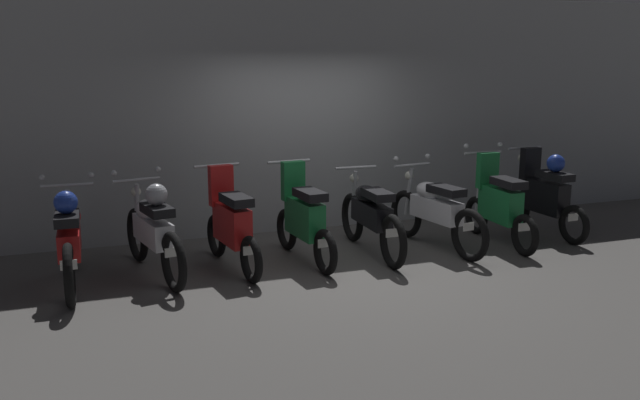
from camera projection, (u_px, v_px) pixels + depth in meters
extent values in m
plane|color=#565451|center=(346.00, 263.00, 8.17)|extent=(80.00, 80.00, 0.00)
cube|color=#9EA0A3|center=(296.00, 114.00, 9.55)|extent=(16.00, 0.30, 3.29)
torus|color=black|center=(72.00, 242.00, 7.86)|extent=(0.11, 0.65, 0.65)
torus|color=black|center=(69.00, 276.00, 6.66)|extent=(0.11, 0.65, 0.65)
cube|color=red|center=(69.00, 240.00, 7.22)|extent=(0.24, 0.84, 0.28)
ellipsoid|color=red|center=(68.00, 217.00, 7.32)|extent=(0.27, 0.45, 0.22)
cube|color=black|center=(67.00, 218.00, 7.00)|extent=(0.25, 0.53, 0.10)
cylinder|color=#B7BABF|center=(67.00, 185.00, 7.63)|extent=(0.56, 0.05, 0.04)
sphere|color=#B7BABF|center=(42.00, 178.00, 7.52)|extent=(0.07, 0.07, 0.07)
sphere|color=#B7BABF|center=(91.00, 175.00, 7.69)|extent=(0.07, 0.07, 0.07)
cylinder|color=#B7BABF|center=(70.00, 216.00, 7.75)|extent=(0.06, 0.16, 0.65)
sphere|color=silver|center=(68.00, 197.00, 7.71)|extent=(0.12, 0.12, 0.12)
cube|color=white|center=(69.00, 265.00, 6.66)|extent=(0.16, 0.02, 0.10)
sphere|color=#1E389E|center=(66.00, 202.00, 6.96)|extent=(0.24, 0.24, 0.24)
torus|color=black|center=(137.00, 235.00, 8.18)|extent=(0.21, 0.66, 0.65)
torus|color=black|center=(174.00, 262.00, 7.10)|extent=(0.21, 0.66, 0.65)
cube|color=silver|center=(153.00, 231.00, 7.60)|extent=(0.38, 0.86, 0.28)
ellipsoid|color=silver|center=(148.00, 209.00, 7.69)|extent=(0.34, 0.48, 0.22)
cube|color=black|center=(157.00, 210.00, 7.39)|extent=(0.34, 0.56, 0.10)
cylinder|color=#B7BABF|center=(137.00, 180.00, 7.95)|extent=(0.56, 0.14, 0.04)
sphere|color=#B7BABF|center=(114.00, 173.00, 7.80)|extent=(0.07, 0.07, 0.07)
sphere|color=#B7BABF|center=(158.00, 169.00, 8.07)|extent=(0.07, 0.07, 0.07)
cylinder|color=#B7BABF|center=(137.00, 210.00, 8.07)|extent=(0.09, 0.17, 0.65)
sphere|color=silver|center=(136.00, 192.00, 8.03)|extent=(0.12, 0.12, 0.12)
cube|color=white|center=(172.00, 252.00, 7.10)|extent=(0.16, 0.04, 0.10)
sphere|color=#9EA0A8|center=(156.00, 195.00, 7.36)|extent=(0.24, 0.24, 0.24)
torus|color=black|center=(216.00, 236.00, 8.38)|extent=(0.16, 0.54, 0.53)
torus|color=black|center=(251.00, 260.00, 7.38)|extent=(0.16, 0.54, 0.53)
cube|color=red|center=(232.00, 224.00, 7.83)|extent=(0.31, 0.76, 0.44)
cube|color=red|center=(221.00, 185.00, 8.04)|extent=(0.29, 0.16, 0.48)
cube|color=black|center=(236.00, 200.00, 7.62)|extent=(0.31, 0.55, 0.10)
cylinder|color=#B7BABF|center=(217.00, 165.00, 8.12)|extent=(0.56, 0.11, 0.04)
cylinder|color=#B7BABF|center=(217.00, 203.00, 8.25)|extent=(0.07, 0.15, 0.85)
sphere|color=silver|center=(216.00, 177.00, 8.19)|extent=(0.12, 0.12, 0.12)
cube|color=white|center=(250.00, 250.00, 7.38)|extent=(0.16, 0.03, 0.10)
torus|color=black|center=(287.00, 229.00, 8.69)|extent=(0.14, 0.54, 0.53)
torus|color=black|center=(325.00, 252.00, 7.67)|extent=(0.14, 0.54, 0.53)
cube|color=#197238|center=(305.00, 218.00, 8.12)|extent=(0.28, 0.75, 0.44)
cube|color=#197238|center=(293.00, 181.00, 8.34)|extent=(0.29, 0.14, 0.48)
cube|color=black|center=(310.00, 194.00, 7.91)|extent=(0.29, 0.54, 0.10)
cylinder|color=#B7BABF|center=(289.00, 161.00, 8.42)|extent=(0.56, 0.09, 0.04)
cylinder|color=#B7BABF|center=(288.00, 198.00, 8.56)|extent=(0.07, 0.15, 0.85)
sphere|color=silver|center=(287.00, 173.00, 8.49)|extent=(0.12, 0.12, 0.12)
cube|color=white|center=(324.00, 243.00, 7.67)|extent=(0.16, 0.03, 0.10)
torus|color=black|center=(352.00, 217.00, 9.08)|extent=(0.11, 0.65, 0.65)
torus|color=black|center=(393.00, 242.00, 7.87)|extent=(0.11, 0.65, 0.65)
cube|color=black|center=(371.00, 214.00, 8.43)|extent=(0.24, 0.84, 0.28)
ellipsoid|color=black|center=(367.00, 194.00, 8.53)|extent=(0.27, 0.45, 0.22)
cube|color=black|center=(378.00, 195.00, 8.21)|extent=(0.25, 0.53, 0.10)
cylinder|color=#B7BABF|center=(356.00, 167.00, 8.84)|extent=(0.56, 0.05, 0.04)
cylinder|color=#B7BABF|center=(354.00, 195.00, 8.96)|extent=(0.06, 0.16, 0.65)
sphere|color=silver|center=(354.00, 178.00, 8.92)|extent=(0.12, 0.12, 0.12)
cube|color=white|center=(392.00, 233.00, 7.87)|extent=(0.16, 0.02, 0.10)
torus|color=black|center=(406.00, 214.00, 9.28)|extent=(0.19, 0.66, 0.65)
torus|color=black|center=(470.00, 235.00, 8.16)|extent=(0.19, 0.66, 0.65)
cube|color=silver|center=(436.00, 209.00, 8.68)|extent=(0.34, 0.86, 0.28)
ellipsoid|color=silver|center=(429.00, 190.00, 8.77)|extent=(0.32, 0.47, 0.22)
cube|color=black|center=(446.00, 190.00, 8.47)|extent=(0.32, 0.55, 0.10)
cylinder|color=#B7BABF|center=(412.00, 165.00, 9.05)|extent=(0.56, 0.12, 0.04)
sphere|color=#B7BABF|center=(396.00, 159.00, 8.90)|extent=(0.07, 0.07, 0.07)
sphere|color=#B7BABF|center=(428.00, 156.00, 9.15)|extent=(0.07, 0.07, 0.07)
cylinder|color=#B7BABF|center=(409.00, 192.00, 9.17)|extent=(0.08, 0.17, 0.65)
sphere|color=silver|center=(409.00, 175.00, 9.12)|extent=(0.12, 0.12, 0.12)
cube|color=white|center=(469.00, 227.00, 8.16)|extent=(0.16, 0.04, 0.10)
torus|color=black|center=(476.00, 215.00, 9.46)|extent=(0.11, 0.53, 0.53)
torus|color=black|center=(525.00, 235.00, 8.39)|extent=(0.11, 0.53, 0.53)
cube|color=#197238|center=(500.00, 205.00, 8.87)|extent=(0.25, 0.74, 0.44)
cube|color=#197238|center=(488.00, 170.00, 9.11)|extent=(0.28, 0.13, 0.48)
cube|color=black|center=(509.00, 183.00, 8.65)|extent=(0.26, 0.53, 0.10)
cylinder|color=#B7BABF|center=(483.00, 153.00, 9.19)|extent=(0.56, 0.06, 0.04)
sphere|color=#B7BABF|center=(466.00, 146.00, 9.09)|extent=(0.07, 0.07, 0.07)
sphere|color=#B7BABF|center=(500.00, 145.00, 9.25)|extent=(0.07, 0.07, 0.07)
cylinder|color=#B7BABF|center=(479.00, 186.00, 9.33)|extent=(0.06, 0.15, 0.85)
sphere|color=silver|center=(481.00, 163.00, 9.26)|extent=(0.12, 0.12, 0.12)
cube|color=white|center=(524.00, 227.00, 8.39)|extent=(0.16, 0.02, 0.10)
torus|color=black|center=(517.00, 207.00, 9.94)|extent=(0.12, 0.53, 0.53)
torus|color=black|center=(574.00, 225.00, 8.91)|extent=(0.12, 0.53, 0.53)
cube|color=black|center=(545.00, 197.00, 9.37)|extent=(0.26, 0.75, 0.44)
cube|color=black|center=(530.00, 164.00, 9.60)|extent=(0.29, 0.13, 0.48)
cube|color=black|center=(555.00, 176.00, 9.16)|extent=(0.27, 0.53, 0.10)
cylinder|color=#B7BABF|center=(525.00, 148.00, 9.68)|extent=(0.56, 0.07, 0.04)
cylinder|color=#B7BABF|center=(521.00, 180.00, 9.82)|extent=(0.06, 0.15, 0.85)
sphere|color=silver|center=(522.00, 158.00, 9.75)|extent=(0.12, 0.12, 0.12)
cube|color=white|center=(573.00, 217.00, 8.91)|extent=(0.16, 0.02, 0.10)
sphere|color=#1E389E|center=(556.00, 163.00, 9.12)|extent=(0.24, 0.24, 0.24)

